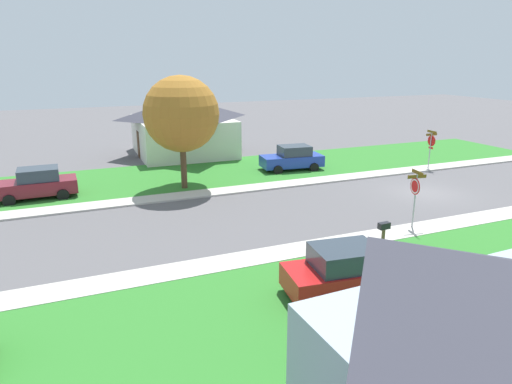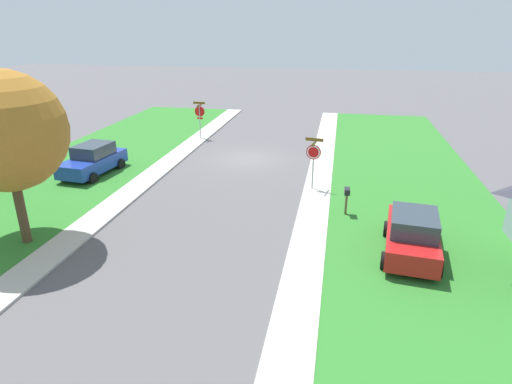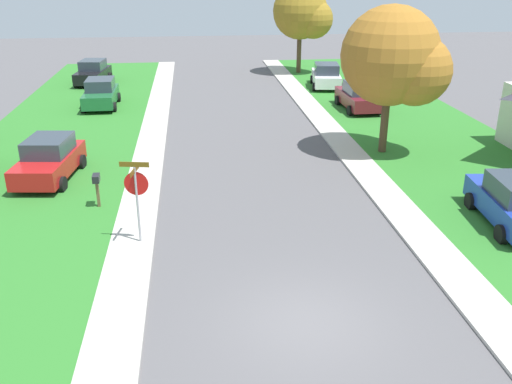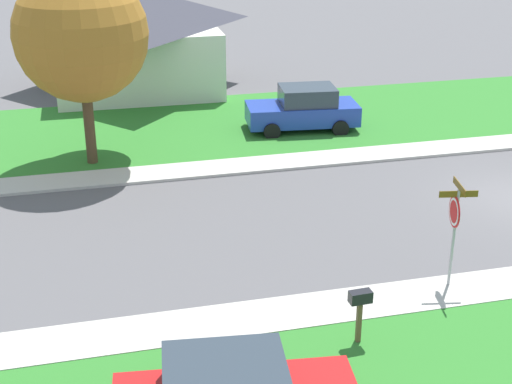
% 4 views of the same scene
% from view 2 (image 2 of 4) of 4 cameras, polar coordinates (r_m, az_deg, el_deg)
% --- Properties ---
extents(ground_plane, '(120.00, 120.00, 0.00)m').
position_cam_2_polar(ground_plane, '(28.13, -1.04, 4.33)').
color(ground_plane, '#565456').
extents(sidewalk_east, '(1.40, 56.00, 0.10)m').
position_cam_2_polar(sidewalk_east, '(19.42, -22.46, -5.23)').
color(sidewalk_east, '#B7B2A8').
rests_on(sidewalk_east, ground).
extents(sidewalk_west, '(1.40, 56.00, 0.10)m').
position_cam_2_polar(sidewalk_west, '(16.50, 6.49, -8.39)').
color(sidewalk_west, '#B7B2A8').
rests_on(sidewalk_west, ground).
extents(lawn_west, '(8.00, 56.00, 0.08)m').
position_cam_2_polar(lawn_west, '(16.92, 22.76, -9.31)').
color(lawn_west, '#2D7528').
rests_on(lawn_west, ground).
extents(stop_sign_near_corner, '(0.92, 0.92, 2.77)m').
position_cam_2_polar(stop_sign_near_corner, '(33.05, -7.35, 10.06)').
color(stop_sign_near_corner, '#9E9EA3').
rests_on(stop_sign_near_corner, ground).
extents(stop_sign_far_corner, '(0.91, 0.91, 2.77)m').
position_cam_2_polar(stop_sign_far_corner, '(22.44, 7.50, 4.78)').
color(stop_sign_far_corner, '#9E9EA3').
rests_on(stop_sign_far_corner, ground).
extents(car_blue_behind_trees, '(2.37, 4.46, 1.76)m').
position_cam_2_polar(car_blue_behind_trees, '(26.60, -20.47, 3.94)').
color(car_blue_behind_trees, '#1E389E').
rests_on(car_blue_behind_trees, ground).
extents(car_red_far_down_street, '(2.41, 4.48, 1.76)m').
position_cam_2_polar(car_red_far_down_street, '(17.19, 19.70, -5.21)').
color(car_red_far_down_street, red).
rests_on(car_red_far_down_street, ground).
extents(tree_corner_large, '(4.75, 4.42, 6.73)m').
position_cam_2_polar(tree_corner_large, '(18.58, -30.15, 6.56)').
color(tree_corner_large, '#4C3823').
rests_on(tree_corner_large, ground).
extents(mailbox, '(0.26, 0.49, 1.31)m').
position_cam_2_polar(mailbox, '(19.87, 11.75, -0.36)').
color(mailbox, brown).
rests_on(mailbox, ground).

